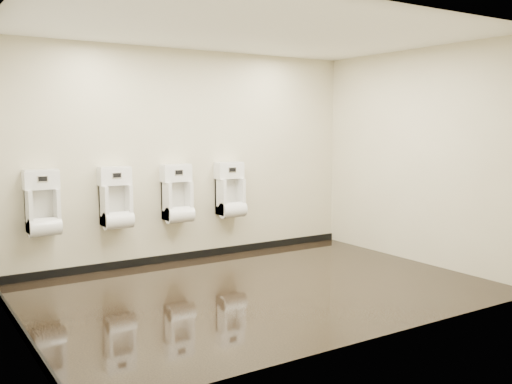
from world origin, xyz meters
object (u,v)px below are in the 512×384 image
Objects in this scene: urinal_2 at (178,198)px; urinal_3 at (231,194)px; urinal_0 at (43,208)px; urinal_1 at (116,202)px.

urinal_3 is (0.80, 0.00, 0.00)m from urinal_2.
urinal_0 is 1.00× the size of urinal_2.
urinal_3 is (2.49, 0.00, 0.00)m from urinal_0.
urinal_2 is at bearing 0.00° from urinal_0.
urinal_0 is at bearing 180.00° from urinal_2.
urinal_0 is at bearing 180.00° from urinal_3.
urinal_1 is 1.00× the size of urinal_2.
urinal_0 is 1.00× the size of urinal_1.
urinal_1 is 1.62m from urinal_3.
urinal_0 and urinal_1 have the same top height.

